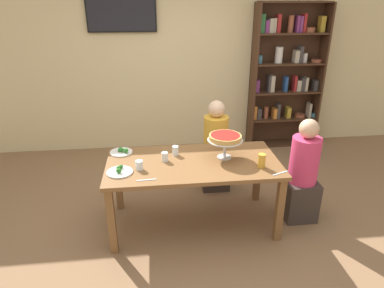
% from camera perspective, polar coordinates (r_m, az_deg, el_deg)
% --- Properties ---
extents(ground_plane, '(12.00, 12.00, 0.00)m').
position_cam_1_polar(ground_plane, '(3.83, 0.18, -12.91)').
color(ground_plane, '#846042').
extents(rear_partition, '(8.00, 0.12, 2.80)m').
position_cam_1_polar(rear_partition, '(5.35, -2.66, 14.08)').
color(rear_partition, beige).
rests_on(rear_partition, ground_plane).
extents(dining_table, '(1.74, 0.87, 0.74)m').
position_cam_1_polar(dining_table, '(3.48, 0.19, -4.25)').
color(dining_table, brown).
rests_on(dining_table, ground_plane).
extents(bookshelf, '(1.15, 0.30, 2.21)m').
position_cam_1_polar(bookshelf, '(5.59, 15.47, 11.12)').
color(bookshelf, '#422819').
rests_on(bookshelf, ground_plane).
extents(television, '(0.97, 0.05, 0.60)m').
position_cam_1_polar(television, '(5.19, -11.76, 21.11)').
color(television, black).
extents(diner_head_east, '(0.34, 0.34, 1.15)m').
position_cam_1_polar(diner_head_east, '(3.85, 17.92, -5.35)').
color(diner_head_east, '#382D28').
rests_on(diner_head_east, ground_plane).
extents(diner_far_right, '(0.34, 0.34, 1.15)m').
position_cam_1_polar(diner_far_right, '(4.26, 3.92, -1.28)').
color(diner_far_right, '#382D28').
rests_on(diner_far_right, ground_plane).
extents(deep_dish_pizza_stand, '(0.36, 0.36, 0.25)m').
position_cam_1_polar(deep_dish_pizza_stand, '(3.46, 5.56, 0.90)').
color(deep_dish_pizza_stand, silver).
rests_on(deep_dish_pizza_stand, dining_table).
extents(salad_plate_near_diner, '(0.24, 0.24, 0.07)m').
position_cam_1_polar(salad_plate_near_diner, '(3.70, -11.69, -1.23)').
color(salad_plate_near_diner, white).
rests_on(salad_plate_near_diner, dining_table).
extents(salad_plate_far_diner, '(0.25, 0.25, 0.06)m').
position_cam_1_polar(salad_plate_far_diner, '(3.30, -12.02, -4.50)').
color(salad_plate_far_diner, white).
rests_on(salad_plate_far_diner, dining_table).
extents(beer_glass_amber_tall, '(0.07, 0.07, 0.14)m').
position_cam_1_polar(beer_glass_amber_tall, '(3.37, 11.57, -2.75)').
color(beer_glass_amber_tall, gold).
rests_on(beer_glass_amber_tall, dining_table).
extents(water_glass_clear_near, '(0.07, 0.07, 0.10)m').
position_cam_1_polar(water_glass_clear_near, '(3.57, -2.79, -1.12)').
color(water_glass_clear_near, white).
rests_on(water_glass_clear_near, dining_table).
extents(water_glass_clear_far, '(0.07, 0.07, 0.09)m').
position_cam_1_polar(water_glass_clear_far, '(3.31, -8.80, -3.53)').
color(water_glass_clear_far, white).
rests_on(water_glass_clear_far, dining_table).
extents(water_glass_clear_spare, '(0.07, 0.07, 0.09)m').
position_cam_1_polar(water_glass_clear_spare, '(3.44, -4.57, -2.15)').
color(water_glass_clear_spare, white).
rests_on(water_glass_clear_spare, dining_table).
extents(cutlery_fork_near, '(0.17, 0.08, 0.00)m').
position_cam_1_polar(cutlery_fork_near, '(3.33, 14.55, -4.74)').
color(cutlery_fork_near, silver).
rests_on(cutlery_fork_near, dining_table).
extents(cutlery_knife_near, '(0.18, 0.03, 0.00)m').
position_cam_1_polar(cutlery_knife_near, '(3.13, -7.60, -5.98)').
color(cutlery_knife_near, silver).
rests_on(cutlery_knife_near, dining_table).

